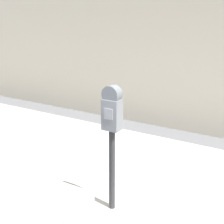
% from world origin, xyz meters
% --- Properties ---
extents(sidewalk, '(24.00, 2.80, 0.10)m').
position_xyz_m(sidewalk, '(0.00, 2.20, 0.05)').
color(sidewalk, '#BCB7AD').
rests_on(sidewalk, ground_plane).
extents(parking_meter, '(0.20, 0.15, 1.49)m').
position_xyz_m(parking_meter, '(-0.59, 1.24, 1.15)').
color(parking_meter, '#2D2D30').
rests_on(parking_meter, sidewalk).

